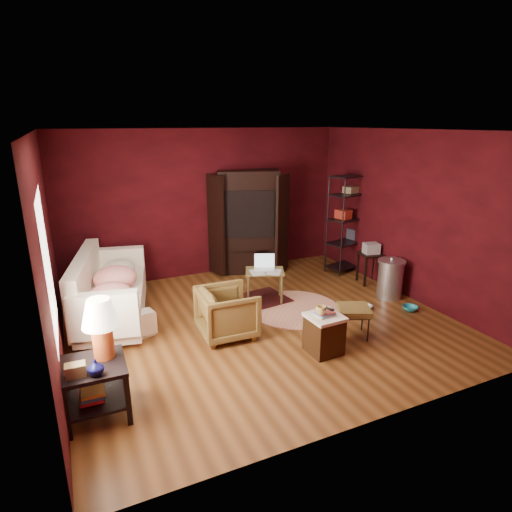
{
  "coord_description": "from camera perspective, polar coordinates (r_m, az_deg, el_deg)",
  "views": [
    {
      "loc": [
        -2.54,
        -5.31,
        2.91
      ],
      "look_at": [
        0.0,
        0.2,
        1.0
      ],
      "focal_mm": 30.0,
      "sensor_mm": 36.0,
      "label": 1
    }
  ],
  "objects": [
    {
      "name": "pet_bowl_steel",
      "position": [
        7.19,
        14.46,
        -5.99
      ],
      "size": [
        0.23,
        0.14,
        0.23
      ],
      "primitive_type": "imported",
      "rotation": [
        0.0,
        0.0,
        0.41
      ],
      "color": "silver",
      "rests_on": "ground"
    },
    {
      "name": "sofa",
      "position": [
        6.89,
        -19.07,
        -5.28
      ],
      "size": [
        0.92,
        1.92,
        0.72
      ],
      "primitive_type": "imported",
      "rotation": [
        0.0,
        0.0,
        1.79
      ],
      "color": "white",
      "rests_on": "ground"
    },
    {
      "name": "footstool",
      "position": [
        6.19,
        12.95,
        -7.15
      ],
      "size": [
        0.57,
        0.57,
        0.44
      ],
      "rotation": [
        0.0,
        0.0,
        -0.43
      ],
      "color": "black",
      "rests_on": "ground"
    },
    {
      "name": "side_table",
      "position": [
        4.68,
        -20.38,
        -11.33
      ],
      "size": [
        0.64,
        0.64,
        1.24
      ],
      "rotation": [
        0.0,
        0.0,
        -0.03
      ],
      "color": "black",
      "rests_on": "ground"
    },
    {
      "name": "rug_round",
      "position": [
        7.04,
        5.11,
        -6.97
      ],
      "size": [
        1.97,
        1.97,
        0.01
      ],
      "rotation": [
        0.0,
        0.0,
        -0.41
      ],
      "color": "#F0E2C8",
      "rests_on": "ground"
    },
    {
      "name": "tv_armoire",
      "position": [
        8.48,
        -1.03,
        4.84
      ],
      "size": [
        1.51,
        1.15,
        2.02
      ],
      "rotation": [
        0.0,
        0.0,
        -0.34
      ],
      "color": "black",
      "rests_on": "ground"
    },
    {
      "name": "rug_oriental",
      "position": [
        7.28,
        -0.27,
        -5.96
      ],
      "size": [
        1.23,
        0.9,
        0.01
      ],
      "rotation": [
        0.0,
        0.0,
        0.13
      ],
      "color": "#4D1414",
      "rests_on": "ground"
    },
    {
      "name": "mug",
      "position": [
        5.48,
        8.67,
        -7.03
      ],
      "size": [
        0.16,
        0.15,
        0.13
      ],
      "primitive_type": "imported",
      "rotation": [
        0.0,
        0.0,
        0.37
      ],
      "color": "#D9C26A",
      "rests_on": "hamper"
    },
    {
      "name": "hamper",
      "position": [
        5.73,
        9.06,
        -10.12
      ],
      "size": [
        0.45,
        0.45,
        0.61
      ],
      "rotation": [
        0.0,
        0.0,
        0.04
      ],
      "color": "#3E210E",
      "rests_on": "ground"
    },
    {
      "name": "small_stand",
      "position": [
        8.2,
        15.06,
        0.34
      ],
      "size": [
        0.46,
        0.46,
        0.77
      ],
      "rotation": [
        0.0,
        0.0,
        -0.22
      ],
      "color": "black",
      "rests_on": "ground"
    },
    {
      "name": "vase",
      "position": [
        4.48,
        -20.59,
        -13.77
      ],
      "size": [
        0.16,
        0.17,
        0.15
      ],
      "primitive_type": "imported",
      "rotation": [
        0.0,
        0.0,
        0.05
      ],
      "color": "#0D0D42",
      "rests_on": "side_table"
    },
    {
      "name": "pet_bowl_turquoise",
      "position": [
        7.34,
        19.92,
        -5.98
      ],
      "size": [
        0.25,
        0.11,
        0.24
      ],
      "primitive_type": "imported",
      "rotation": [
        0.0,
        0.0,
        0.16
      ],
      "color": "teal",
      "rests_on": "ground"
    },
    {
      "name": "room",
      "position": [
        6.05,
        0.51,
        3.04
      ],
      "size": [
        5.54,
        5.04,
        2.84
      ],
      "color": "brown",
      "rests_on": "ground"
    },
    {
      "name": "wire_shelving",
      "position": [
        8.75,
        12.48,
        4.88
      ],
      "size": [
        1.02,
        0.63,
        1.94
      ],
      "rotation": [
        0.0,
        0.0,
        0.25
      ],
      "color": "black",
      "rests_on": "ground"
    },
    {
      "name": "laptop_desk",
      "position": [
        7.15,
        1.17,
        -2.34
      ],
      "size": [
        0.76,
        0.67,
        0.78
      ],
      "rotation": [
        0.0,
        0.0,
        -0.41
      ],
      "color": "brown",
      "rests_on": "ground"
    },
    {
      "name": "trash_can",
      "position": [
        7.68,
        17.46,
        -2.9
      ],
      "size": [
        0.59,
        0.59,
        0.72
      ],
      "rotation": [
        0.0,
        0.0,
        0.36
      ],
      "color": "#BBBCC4",
      "rests_on": "ground"
    },
    {
      "name": "sofa_cushions",
      "position": [
        6.83,
        -19.14,
        -4.52
      ],
      "size": [
        1.36,
        2.4,
        0.95
      ],
      "rotation": [
        0.0,
        0.0,
        -0.22
      ],
      "color": "white",
      "rests_on": "sofa"
    },
    {
      "name": "armchair",
      "position": [
        6.05,
        -3.88,
        -7.23
      ],
      "size": [
        0.74,
        0.78,
        0.78
      ],
      "primitive_type": "imported",
      "rotation": [
        0.0,
        0.0,
        1.53
      ],
      "color": "black",
      "rests_on": "ground"
    }
  ]
}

